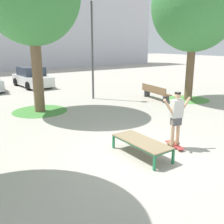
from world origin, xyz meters
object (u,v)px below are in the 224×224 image
Objects in this scene: skater at (176,115)px; park_bench at (155,92)px; light_post at (92,32)px; skateboard at (174,145)px; car_white at (32,78)px; tree_near_right at (195,6)px; skate_box at (141,142)px.

skater reaches higher than park_bench.
skateboard is at bearing -102.66° from light_post.
tree_near_right is at bearing -59.19° from car_white.
skateboard is 0.49× the size of skater.
light_post is (1.80, 8.00, 3.75)m from skateboard.
skateboard is at bearing -91.11° from car_white.
light_post is (1.52, -6.53, 3.13)m from car_white.
skateboard is 0.99m from skater.
car_white is at bearing 83.86° from skate_box.
car_white is 9.88m from park_bench.
skater is at bearing -143.92° from tree_near_right.
park_bench is at bearing 50.58° from skateboard.
light_post is at bearing 77.34° from skateboard.
light_post reaches higher than park_bench.
car_white reaches higher than skateboard.
park_bench reaches higher than skateboard.
car_white is (1.55, 14.37, 0.28)m from skate_box.
skate_box is 1.43m from skater.
skateboard is 0.11× the size of tree_near_right.
car_white is (0.28, 14.52, -0.38)m from skater.
skater reaches higher than skate_box.
skater is 7.37m from park_bench.
tree_near_right is (6.24, 4.54, 5.12)m from skateboard.
tree_near_right is (6.24, 4.54, 4.12)m from skater.
tree_near_right reaches higher than skateboard.
light_post is at bearing -76.93° from car_white.
tree_near_right reaches higher than park_bench.
skate_box is 1.12× the size of skater.
light_post reaches higher than skater.
tree_near_right is at bearing -35.67° from park_bench.
skater is at bearing -7.01° from skate_box.
car_white is 0.74× the size of light_post.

